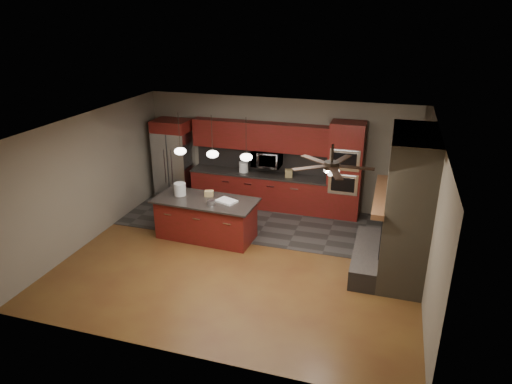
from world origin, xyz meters
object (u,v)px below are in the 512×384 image
(microwave, at_px, (267,159))
(refrigerator, at_px, (174,160))
(oven_tower, at_px, (345,171))
(counter_box, at_px, (289,173))
(cardboard_box, at_px, (209,193))
(paint_can, at_px, (211,203))
(white_bucket, at_px, (180,189))
(paint_tray, at_px, (227,201))
(kitchen_island, at_px, (206,218))
(counter_bucket, at_px, (244,167))

(microwave, distance_m, refrigerator, 2.56)
(oven_tower, height_order, counter_box, oven_tower)
(cardboard_box, bearing_deg, paint_can, -79.40)
(oven_tower, distance_m, white_bucket, 3.96)
(oven_tower, bearing_deg, white_bucket, -150.13)
(microwave, height_order, refrigerator, refrigerator)
(microwave, xyz_separation_m, paint_tray, (-0.32, -2.10, -0.36))
(oven_tower, bearing_deg, cardboard_box, -146.59)
(kitchen_island, distance_m, counter_bucket, 2.15)
(oven_tower, xyz_separation_m, refrigerator, (-4.52, -0.07, -0.12))
(counter_box, bearing_deg, cardboard_box, -143.08)
(paint_tray, bearing_deg, white_bucket, -162.55)
(microwave, height_order, counter_box, microwave)
(refrigerator, relative_size, counter_bucket, 8.00)
(microwave, bearing_deg, counter_box, -9.54)
(oven_tower, height_order, paint_can, oven_tower)
(oven_tower, distance_m, counter_box, 1.39)
(white_bucket, height_order, paint_tray, white_bucket)
(paint_can, bearing_deg, counter_box, 62.50)
(microwave, distance_m, kitchen_island, 2.41)
(counter_bucket, bearing_deg, oven_tower, -0.16)
(paint_tray, xyz_separation_m, counter_bucket, (-0.29, 2.05, 0.09))
(microwave, distance_m, paint_can, 2.45)
(refrigerator, height_order, counter_box, refrigerator)
(paint_can, distance_m, counter_bucket, 2.31)
(oven_tower, relative_size, cardboard_box, 12.17)
(kitchen_island, xyz_separation_m, paint_can, (0.23, -0.24, 0.51))
(white_bucket, bearing_deg, paint_can, -20.54)
(paint_can, height_order, paint_tray, paint_can)
(oven_tower, relative_size, paint_can, 14.93)
(microwave, bearing_deg, paint_can, -103.81)
(oven_tower, bearing_deg, microwave, 178.34)
(oven_tower, bearing_deg, kitchen_island, -143.58)
(counter_box, bearing_deg, paint_can, -132.53)
(microwave, distance_m, cardboard_box, 2.08)
(paint_can, height_order, counter_box, counter_box)
(white_bucket, bearing_deg, counter_box, 43.23)
(refrigerator, bearing_deg, counter_box, 0.57)
(refrigerator, height_order, white_bucket, refrigerator)
(kitchen_island, height_order, white_bucket, white_bucket)
(microwave, xyz_separation_m, cardboard_box, (-0.81, -1.89, -0.32))
(oven_tower, relative_size, refrigerator, 1.11)
(paint_can, relative_size, counter_box, 0.80)
(oven_tower, bearing_deg, paint_can, -138.03)
(microwave, bearing_deg, cardboard_box, -113.12)
(refrigerator, xyz_separation_m, paint_tray, (2.23, -1.97, -0.13))
(paint_tray, bearing_deg, kitchen_island, -157.19)
(refrigerator, xyz_separation_m, paint_can, (1.97, -2.22, -0.10))
(refrigerator, distance_m, cardboard_box, 2.48)
(refrigerator, relative_size, cardboard_box, 10.99)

